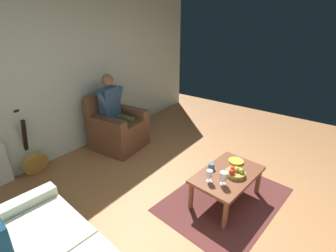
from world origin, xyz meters
TOP-DOWN VIEW (x-y plane):
  - ground_plane at (0.00, 0.00)m, footprint 7.10×7.10m
  - wall_back at (0.00, -2.99)m, footprint 5.69×0.06m
  - rug at (0.04, -0.27)m, footprint 1.74×1.34m
  - armchair at (-0.15, -2.44)m, footprint 0.86×0.86m
  - person_seated at (-0.15, -2.45)m, footprint 0.61×0.59m
  - coffee_table at (0.04, -0.27)m, footprint 0.98×0.67m
  - guitar at (1.18, -2.79)m, footprint 0.35×0.33m
  - wine_glass_near at (0.27, -0.23)m, footprint 0.09×0.09m
  - wine_glass_far at (0.32, -0.38)m, footprint 0.07×0.07m
  - fruit_bowl at (0.02, -0.18)m, footprint 0.24×0.24m
  - decorative_dish at (-0.27, -0.29)m, footprint 0.20×0.20m
  - candle_jar at (0.07, -0.48)m, footprint 0.08×0.08m

SIDE VIEW (x-z plane):
  - ground_plane at x=0.00m, z-range 0.00..0.00m
  - rug at x=0.04m, z-range 0.00..0.01m
  - guitar at x=1.18m, z-range -0.28..0.71m
  - armchair at x=-0.15m, z-range -0.14..0.82m
  - coffee_table at x=0.04m, z-range 0.14..0.55m
  - decorative_dish at x=-0.27m, z-range 0.40..0.43m
  - candle_jar at x=0.07m, z-range 0.40..0.48m
  - fruit_bowl at x=0.02m, z-range 0.39..0.50m
  - wine_glass_far at x=0.32m, z-range 0.43..0.58m
  - wine_glass_near at x=0.27m, z-range 0.43..0.60m
  - person_seated at x=-0.15m, z-range 0.04..1.34m
  - wall_back at x=0.00m, z-range 0.00..2.72m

